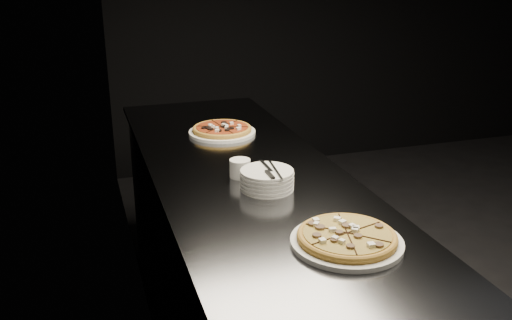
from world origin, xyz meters
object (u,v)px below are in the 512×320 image
object	(u,v)px
cutlery	(270,171)
pizza_tomato	(222,130)
ramekin	(240,168)
counter	(251,278)
plate_stack	(267,179)
pizza_mushroom	(347,238)

from	to	relation	value
cutlery	pizza_tomato	bearing A→B (deg)	89.56
pizza_tomato	ramekin	bearing A→B (deg)	-97.56
counter	plate_stack	bearing A→B (deg)	-83.47
plate_stack	ramekin	distance (m)	0.16
pizza_mushroom	cutlery	distance (m)	0.47
pizza_mushroom	plate_stack	xyz separation A→B (m)	(-0.09, 0.48, 0.02)
counter	cutlery	bearing A→B (deg)	-81.39
pizza_tomato	plate_stack	xyz separation A→B (m)	(-0.01, -0.71, 0.02)
counter	ramekin	distance (m)	0.50
pizza_tomato	cutlery	xyz separation A→B (m)	(-0.01, -0.72, 0.06)
pizza_tomato	ramekin	world-z (taller)	ramekin
cutlery	ramekin	world-z (taller)	cutlery
pizza_mushroom	cutlery	bearing A→B (deg)	99.65
pizza_mushroom	ramekin	size ratio (longest dim) A/B	4.53
ramekin	pizza_mushroom	bearing A→B (deg)	-76.70
cutlery	ramekin	size ratio (longest dim) A/B	2.56
counter	pizza_mushroom	world-z (taller)	pizza_mushroom
pizza_mushroom	pizza_tomato	size ratio (longest dim) A/B	1.00
ramekin	cutlery	bearing A→B (deg)	-66.74
ramekin	counter	bearing A→B (deg)	7.61
pizza_tomato	plate_stack	bearing A→B (deg)	-91.17
plate_stack	ramekin	bearing A→B (deg)	112.79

